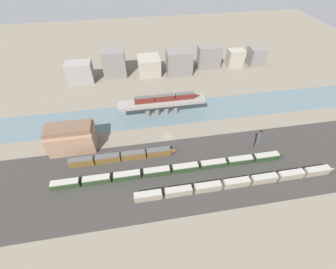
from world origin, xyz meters
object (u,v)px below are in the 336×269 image
train_yard_near (239,182)px  train_yard_far (124,156)px  signal_tower (258,140)px  warehouse_building (72,138)px  train_on_bridge (167,98)px  train_yard_mid (175,169)px

train_yard_near → train_yard_far: size_ratio=1.76×
signal_tower → train_yard_far: bearing=176.0°
warehouse_building → train_on_bridge: bearing=20.8°
train_yard_mid → warehouse_building: warehouse_building is taller
train_yard_near → train_yard_far: 53.79m
train_yard_mid → train_yard_far: train_yard_far is taller
train_on_bridge → train_yard_far: bearing=-129.5°
train_yard_near → signal_tower: bearing=49.4°
train_on_bridge → train_yard_near: bearing=-67.2°
train_yard_near → signal_tower: (15.77, 18.38, 4.64)m
train_yard_far → warehouse_building: bearing=153.1°
train_yard_mid → signal_tower: signal_tower is taller
train_yard_mid → warehouse_building: (-46.82, 23.53, 4.87)m
warehouse_building → signal_tower: size_ratio=1.65×
train_yard_mid → warehouse_building: size_ratio=4.95×
train_on_bridge → train_yard_far: size_ratio=0.72×
train_yard_far → signal_tower: (64.47, -4.46, 4.59)m
train_yard_mid → train_yard_near: bearing=-24.0°
train_on_bridge → signal_tower: bearing=-42.9°
train_yard_far → signal_tower: 64.79m
train_on_bridge → train_yard_near: 59.55m
train_on_bridge → train_yard_mid: 43.77m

